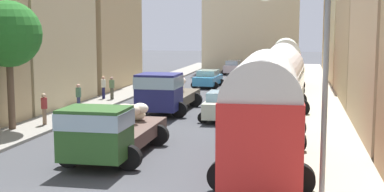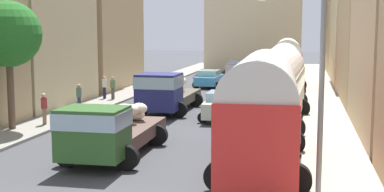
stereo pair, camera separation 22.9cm
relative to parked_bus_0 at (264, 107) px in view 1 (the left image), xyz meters
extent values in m
plane|color=#404246|center=(-4.60, 20.50, -2.30)|extent=(154.00, 154.00, 0.00)
cube|color=gray|center=(-11.85, 20.50, -2.23)|extent=(2.50, 70.00, 0.14)
cube|color=#B5AD98|center=(2.65, 20.50, -2.23)|extent=(2.50, 70.00, 0.14)
cube|color=#CBB88A|center=(-15.61, 12.63, 4.28)|extent=(5.01, 9.17, 13.17)
cube|color=tan|center=(-15.24, 23.26, 3.95)|extent=(4.29, 10.14, 12.51)
cube|color=tan|center=(6.44, 19.45, 1.26)|extent=(5.08, 12.32, 7.12)
cube|color=beige|center=(6.61, 32.27, 3.39)|extent=(5.41, 11.62, 11.39)
cube|color=tan|center=(6.12, 43.93, 3.77)|extent=(4.45, 11.16, 12.14)
cube|color=beige|center=(-4.60, 46.34, 3.86)|extent=(11.20, 7.31, 12.33)
cube|color=red|center=(0.00, 0.00, -0.56)|extent=(2.71, 8.65, 2.48)
cylinder|color=silver|center=(0.00, 0.00, 0.68)|extent=(2.66, 8.48, 2.35)
cube|color=#99B7C6|center=(0.00, 0.00, -0.02)|extent=(2.73, 7.97, 0.79)
cylinder|color=black|center=(-1.23, 2.61, -1.80)|extent=(1.00, 0.35, 1.00)
cylinder|color=black|center=(1.04, 2.70, -1.80)|extent=(1.00, 0.35, 1.00)
cylinder|color=black|center=(-1.04, -2.70, -1.80)|extent=(1.00, 0.35, 1.00)
cylinder|color=black|center=(1.23, -2.61, -1.80)|extent=(1.00, 0.35, 1.00)
cube|color=silver|center=(0.00, 9.00, -0.67)|extent=(2.91, 10.05, 2.27)
cylinder|color=silver|center=(0.00, 9.00, 0.47)|extent=(2.86, 9.85, 2.44)
cube|color=#99B7C6|center=(0.00, 9.00, -0.16)|extent=(2.93, 9.26, 0.73)
cylinder|color=black|center=(-1.05, 12.13, -1.80)|extent=(1.00, 0.35, 1.00)
cylinder|color=black|center=(1.31, 12.03, -1.80)|extent=(1.00, 0.35, 1.00)
cylinder|color=black|center=(-1.31, 5.97, -1.80)|extent=(1.00, 0.35, 1.00)
cylinder|color=black|center=(1.05, 5.87, -1.80)|extent=(1.00, 0.35, 1.00)
cube|color=beige|center=(0.00, 18.00, -0.68)|extent=(2.57, 8.48, 2.25)
cylinder|color=silver|center=(0.00, 18.00, 0.45)|extent=(2.52, 8.31, 2.36)
cube|color=#99B7C6|center=(0.00, 18.00, -0.18)|extent=(2.60, 7.81, 0.72)
cylinder|color=black|center=(-1.19, 20.60, -1.80)|extent=(1.00, 0.35, 1.00)
cylinder|color=black|center=(1.10, 20.64, -1.80)|extent=(1.00, 0.35, 1.00)
cylinder|color=black|center=(-1.10, 15.36, -1.80)|extent=(1.00, 0.35, 1.00)
cylinder|color=black|center=(1.19, 15.40, -1.80)|extent=(1.00, 0.35, 1.00)
cube|color=red|center=(0.00, 27.00, -0.54)|extent=(2.52, 8.32, 2.52)
cylinder|color=silver|center=(0.00, 27.00, 0.72)|extent=(2.47, 8.15, 2.26)
cube|color=#99B7C6|center=(0.00, 27.00, 0.01)|extent=(2.55, 7.66, 0.81)
cylinder|color=black|center=(-1.16, 29.53, -1.80)|extent=(1.00, 0.35, 1.00)
cylinder|color=black|center=(1.03, 29.59, -1.80)|extent=(1.00, 0.35, 1.00)
cylinder|color=black|center=(-1.03, 24.41, -1.80)|extent=(1.00, 0.35, 1.00)
cylinder|color=black|center=(1.16, 24.47, -1.80)|extent=(1.00, 0.35, 1.00)
cube|color=#2B5924|center=(-5.80, -1.20, -0.95)|extent=(2.29, 1.84, 1.81)
cube|color=#99B7C6|center=(-5.80, -1.20, -0.44)|extent=(2.33, 1.91, 0.58)
cube|color=brown|center=(-5.83, 2.17, -1.58)|extent=(2.31, 4.95, 0.55)
ellipsoid|color=silver|center=(-6.06, 1.39, -1.06)|extent=(1.08, 0.95, 0.49)
ellipsoid|color=#EAE4C3|center=(-5.84, 3.58, -1.07)|extent=(1.11, 0.98, 0.46)
ellipsoid|color=beige|center=(-5.94, 1.47, -1.06)|extent=(1.21, 1.23, 0.48)
ellipsoid|color=beige|center=(-5.66, 2.63, -0.71)|extent=(0.85, 0.93, 0.49)
ellipsoid|color=beige|center=(-6.07, 2.82, -0.72)|extent=(0.99, 0.79, 0.48)
ellipsoid|color=#ECE6CB|center=(-5.56, 3.37, -0.74)|extent=(0.96, 0.90, 0.47)
cylinder|color=black|center=(-4.67, -0.92, -1.85)|extent=(0.90, 0.31, 0.90)
cylinder|color=black|center=(-6.94, -0.94, -1.85)|extent=(0.90, 0.31, 0.90)
cylinder|color=black|center=(-4.70, 3.13, -1.85)|extent=(0.90, 0.32, 0.90)
cylinder|color=black|center=(-6.98, 3.11, -1.85)|extent=(0.90, 0.32, 0.90)
cube|color=navy|center=(-6.55, 10.06, -0.83)|extent=(2.30, 2.22, 2.04)
cube|color=#99B7C6|center=(-6.55, 10.06, -0.26)|extent=(2.34, 2.31, 0.65)
cube|color=brown|center=(-6.50, 13.64, -1.58)|extent=(2.34, 5.01, 0.55)
ellipsoid|color=beige|center=(-6.29, 13.66, -1.03)|extent=(0.89, 1.04, 0.55)
ellipsoid|color=beige|center=(-6.58, 14.93, -1.06)|extent=(1.02, 1.07, 0.48)
ellipsoid|color=beige|center=(-6.59, 13.83, -1.03)|extent=(0.96, 1.04, 0.55)
ellipsoid|color=beige|center=(-6.30, 14.30, -0.63)|extent=(0.74, 0.95, 0.56)
ellipsoid|color=beige|center=(-6.98, 14.09, -0.76)|extent=(1.03, 0.92, 0.46)
ellipsoid|color=beige|center=(-6.99, 13.13, -0.74)|extent=(0.67, 0.85, 0.47)
cylinder|color=black|center=(-5.41, 10.20, -1.85)|extent=(0.90, 0.31, 0.90)
cylinder|color=black|center=(-7.68, 10.23, -1.85)|extent=(0.90, 0.31, 0.90)
cylinder|color=black|center=(-5.35, 14.50, -1.85)|extent=(0.90, 0.31, 0.90)
cylinder|color=black|center=(-7.62, 14.53, -1.85)|extent=(0.90, 0.31, 0.90)
cube|color=#3A92CE|center=(-6.50, 25.88, -1.68)|extent=(1.96, 4.26, 0.71)
cube|color=#98C3BC|center=(-6.50, 25.88, -1.08)|extent=(1.65, 2.25, 0.48)
cylinder|color=black|center=(-5.69, 24.54, -2.00)|extent=(0.60, 0.21, 0.60)
cylinder|color=black|center=(-7.44, 24.63, -2.00)|extent=(0.60, 0.21, 0.60)
cylinder|color=black|center=(-5.56, 27.13, -2.00)|extent=(0.60, 0.21, 0.60)
cylinder|color=black|center=(-7.31, 27.22, -2.00)|extent=(0.60, 0.21, 0.60)
cube|color=silver|center=(-6.02, 39.28, -1.65)|extent=(1.71, 4.17, 0.76)
cube|color=#A5BCD1|center=(-6.02, 39.28, -1.04)|extent=(1.44, 2.19, 0.47)
cylinder|color=black|center=(-5.31, 37.97, -2.00)|extent=(0.60, 0.21, 0.60)
cylinder|color=black|center=(-6.84, 38.04, -2.00)|extent=(0.60, 0.21, 0.60)
cylinder|color=black|center=(-5.20, 40.51, -2.00)|extent=(0.60, 0.21, 0.60)
cylinder|color=black|center=(-6.73, 40.58, -2.00)|extent=(0.60, 0.21, 0.60)
cube|color=beige|center=(-3.02, 10.00, -1.62)|extent=(1.63, 3.72, 0.83)
cube|color=#91BAD2|center=(-3.02, 10.00, -0.97)|extent=(1.41, 1.94, 0.47)
cylinder|color=black|center=(-3.82, 11.13, -2.00)|extent=(0.60, 0.21, 0.60)
cylinder|color=black|center=(-2.25, 11.16, -2.00)|extent=(0.60, 0.21, 0.60)
cylinder|color=black|center=(-3.78, 8.85, -2.00)|extent=(0.60, 0.21, 0.60)
cylinder|color=black|center=(-2.21, 8.87, -2.00)|extent=(0.60, 0.21, 0.60)
cube|color=silver|center=(-2.80, 29.58, -1.65)|extent=(1.86, 4.36, 0.76)
cube|color=#A0C3BB|center=(-2.80, 29.58, -1.00)|extent=(1.59, 2.29, 0.53)
cylinder|color=black|center=(-3.63, 30.95, -2.00)|extent=(0.60, 0.21, 0.60)
cylinder|color=black|center=(-1.89, 30.90, -2.00)|extent=(0.60, 0.21, 0.60)
cylinder|color=black|center=(-3.70, 28.27, -2.00)|extent=(0.60, 0.21, 0.60)
cylinder|color=black|center=(-1.97, 28.22, -2.00)|extent=(0.60, 0.21, 0.60)
cylinder|color=#2B2F51|center=(-11.73, 10.80, -2.23)|extent=(0.17, 0.17, 0.14)
cylinder|color=#2B2F51|center=(-11.73, 10.80, -1.76)|extent=(0.27, 0.27, 0.80)
cylinder|color=#456C4F|center=(-11.73, 10.80, -1.08)|extent=(0.42, 0.42, 0.55)
sphere|color=tan|center=(-11.73, 10.80, -0.69)|extent=(0.23, 0.23, 0.23)
cylinder|color=#20204C|center=(-12.20, 16.09, -2.23)|extent=(0.18, 0.18, 0.14)
cylinder|color=#20204C|center=(-12.20, 16.09, -1.76)|extent=(0.30, 0.30, 0.80)
cylinder|color=silver|center=(-12.20, 16.09, -1.09)|extent=(0.46, 0.46, 0.56)
sphere|color=tan|center=(-12.20, 16.09, -0.71)|extent=(0.21, 0.21, 0.21)
cylinder|color=#4A483B|center=(-11.51, 15.89, -2.23)|extent=(0.20, 0.20, 0.14)
cylinder|color=#4A483B|center=(-11.51, 15.89, -1.77)|extent=(0.32, 0.32, 0.79)
cylinder|color=#56744B|center=(-11.51, 15.89, -1.10)|extent=(0.49, 0.49, 0.54)
sphere|color=tan|center=(-11.51, 15.89, -0.71)|extent=(0.23, 0.23, 0.23)
cylinder|color=#806750|center=(-11.50, 6.03, -2.23)|extent=(0.17, 0.17, 0.14)
cylinder|color=#806750|center=(-11.50, 6.03, -1.75)|extent=(0.26, 0.26, 0.82)
cylinder|color=maroon|center=(-11.50, 6.03, -1.06)|extent=(0.40, 0.40, 0.56)
sphere|color=#CFAA86|center=(-11.50, 6.03, -0.67)|extent=(0.23, 0.23, 0.23)
cylinder|color=gray|center=(1.90, -3.02, 0.74)|extent=(0.16, 0.16, 6.09)
cylinder|color=brown|center=(-12.50, 4.65, -0.52)|extent=(0.33, 0.33, 3.56)
sphere|color=#256925|center=(-12.50, 4.65, 2.45)|extent=(3.19, 3.19, 3.19)
camera|label=1|loc=(1.17, -18.27, 2.71)|focal=49.11mm
camera|label=2|loc=(1.40, -18.22, 2.71)|focal=49.11mm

